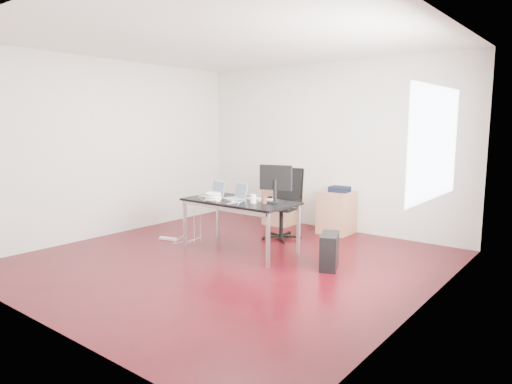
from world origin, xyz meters
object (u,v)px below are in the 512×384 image
Objects in this scene: desk at (240,204)px; filing_cabinet_right at (337,212)px; office_chair at (284,200)px; filing_cabinet_left at (281,205)px; pc_tower at (329,251)px.

filing_cabinet_right is (0.55, 1.80, -0.33)m from desk.
office_chair reaches higher than filing_cabinet_left.
pc_tower is at bearing -64.36° from filing_cabinet_right.
filing_cabinet_left is 2.59m from pc_tower.
pc_tower is (1.94, -1.71, -0.13)m from filing_cabinet_left.
office_chair is at bearing -123.92° from filing_cabinet_right.
desk is at bearing 160.69° from pc_tower.
pc_tower is at bearing -41.50° from filing_cabinet_left.
filing_cabinet_right is at bearing 0.00° from filing_cabinet_left.
desk is at bearing -98.82° from office_chair.
office_chair is at bearing 88.09° from desk.
office_chair is at bearing 121.86° from pc_tower.
filing_cabinet_left is at bearing 180.00° from filing_cabinet_right.
filing_cabinet_right is at bearing 92.56° from pc_tower.
filing_cabinet_left is (-0.56, 1.80, -0.33)m from desk.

